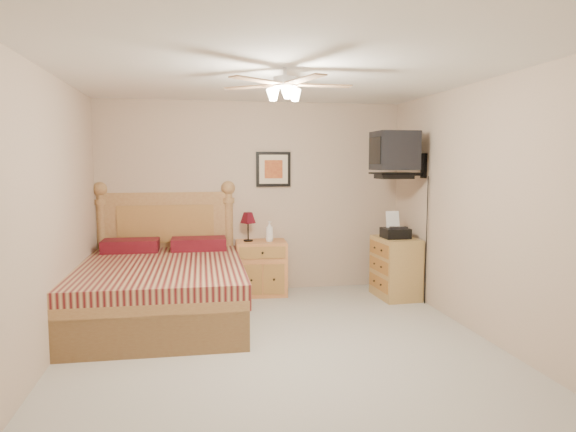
% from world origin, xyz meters
% --- Properties ---
extents(floor, '(4.50, 4.50, 0.00)m').
position_xyz_m(floor, '(0.00, 0.00, 0.00)').
color(floor, '#ABA79B').
rests_on(floor, ground).
extents(ceiling, '(4.00, 4.50, 0.04)m').
position_xyz_m(ceiling, '(0.00, 0.00, 2.50)').
color(ceiling, white).
rests_on(ceiling, ground).
extents(wall_back, '(4.00, 0.04, 2.50)m').
position_xyz_m(wall_back, '(0.00, 2.25, 1.25)').
color(wall_back, tan).
rests_on(wall_back, ground).
extents(wall_front, '(4.00, 0.04, 2.50)m').
position_xyz_m(wall_front, '(0.00, -2.25, 1.25)').
color(wall_front, tan).
rests_on(wall_front, ground).
extents(wall_left, '(0.04, 4.50, 2.50)m').
position_xyz_m(wall_left, '(-2.00, 0.00, 1.25)').
color(wall_left, tan).
rests_on(wall_left, ground).
extents(wall_right, '(0.04, 4.50, 2.50)m').
position_xyz_m(wall_right, '(2.00, 0.00, 1.25)').
color(wall_right, tan).
rests_on(wall_right, ground).
extents(bed, '(1.76, 2.30, 1.47)m').
position_xyz_m(bed, '(-1.14, 1.12, 0.74)').
color(bed, '#A16C40').
rests_on(bed, ground).
extents(nightstand, '(0.67, 0.52, 0.70)m').
position_xyz_m(nightstand, '(0.07, 2.00, 0.35)').
color(nightstand, '#C3773F').
rests_on(nightstand, ground).
extents(table_lamp, '(0.24, 0.24, 0.38)m').
position_xyz_m(table_lamp, '(-0.09, 2.05, 0.88)').
color(table_lamp, '#500B16').
rests_on(table_lamp, nightstand).
extents(lotion_bottle, '(0.13, 0.13, 0.26)m').
position_xyz_m(lotion_bottle, '(0.18, 1.97, 0.83)').
color(lotion_bottle, white).
rests_on(lotion_bottle, nightstand).
extents(framed_picture, '(0.46, 0.04, 0.46)m').
position_xyz_m(framed_picture, '(0.27, 2.23, 1.62)').
color(framed_picture, black).
rests_on(framed_picture, wall_back).
extents(dresser, '(0.48, 0.67, 0.77)m').
position_xyz_m(dresser, '(1.73, 1.54, 0.38)').
color(dresser, '#A27E46').
rests_on(dresser, ground).
extents(fax_machine, '(0.32, 0.34, 0.33)m').
position_xyz_m(fax_machine, '(1.71, 1.51, 0.93)').
color(fax_machine, black).
rests_on(fax_machine, dresser).
extents(magazine_lower, '(0.28, 0.33, 0.03)m').
position_xyz_m(magazine_lower, '(1.69, 1.76, 0.78)').
color(magazine_lower, beige).
rests_on(magazine_lower, dresser).
extents(magazine_upper, '(0.27, 0.30, 0.02)m').
position_xyz_m(magazine_upper, '(1.70, 1.78, 0.80)').
color(magazine_upper, gray).
rests_on(magazine_upper, magazine_lower).
extents(wall_tv, '(0.56, 0.46, 0.58)m').
position_xyz_m(wall_tv, '(1.75, 1.34, 1.81)').
color(wall_tv, black).
rests_on(wall_tv, wall_right).
extents(ceiling_fan, '(1.14, 1.14, 0.28)m').
position_xyz_m(ceiling_fan, '(0.00, -0.20, 2.36)').
color(ceiling_fan, silver).
rests_on(ceiling_fan, ceiling).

